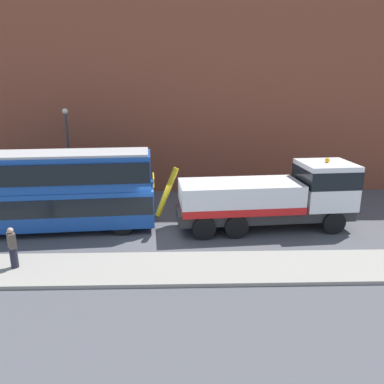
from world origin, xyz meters
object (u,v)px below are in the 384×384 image
Objects in this scene: pedestrian_onlooker at (13,248)px; street_lamp at (68,146)px; recovery_tow_truck at (274,196)px; double_decker_bus at (43,189)px.

pedestrian_onlooker is 10.36m from street_lamp.
pedestrian_onlooker is at bearing -87.51° from street_lamp.
pedestrian_onlooker is (-11.50, -4.44, -0.77)m from recovery_tow_truck.
recovery_tow_truck is 5.98× the size of pedestrian_onlooker.
pedestrian_onlooker is at bearing -163.87° from recovery_tow_truck.
double_decker_bus reaches higher than recovery_tow_truck.
double_decker_bus is 1.92× the size of street_lamp.
double_decker_bus is at bearing -87.35° from street_lamp.
street_lamp is at bearing 149.86° from recovery_tow_truck.
pedestrian_onlooker is (0.18, -4.40, -1.25)m from double_decker_bus.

